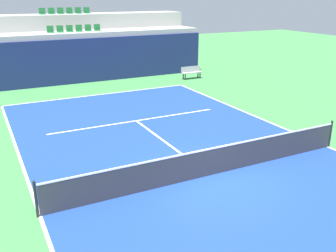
# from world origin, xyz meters

# --- Properties ---
(ground_plane) EXTENTS (80.00, 80.00, 0.00)m
(ground_plane) POSITION_xyz_m (0.00, 0.00, 0.00)
(ground_plane) COLOR #387A3D
(court_surface) EXTENTS (11.00, 24.00, 0.01)m
(court_surface) POSITION_xyz_m (0.00, 0.00, 0.01)
(court_surface) COLOR navy
(court_surface) RESTS_ON ground_plane
(baseline_far) EXTENTS (11.00, 0.10, 0.00)m
(baseline_far) POSITION_xyz_m (0.00, 11.95, 0.01)
(baseline_far) COLOR white
(baseline_far) RESTS_ON court_surface
(sideline_left) EXTENTS (0.10, 24.00, 0.00)m
(sideline_left) POSITION_xyz_m (-5.45, 0.00, 0.01)
(sideline_left) COLOR white
(sideline_left) RESTS_ON court_surface
(sideline_right) EXTENTS (0.10, 24.00, 0.00)m
(sideline_right) POSITION_xyz_m (5.45, 0.00, 0.01)
(sideline_right) COLOR white
(sideline_right) RESTS_ON court_surface
(service_line_far) EXTENTS (8.26, 0.10, 0.00)m
(service_line_far) POSITION_xyz_m (0.00, 6.40, 0.01)
(service_line_far) COLOR white
(service_line_far) RESTS_ON court_surface
(centre_service_line) EXTENTS (0.10, 6.40, 0.00)m
(centre_service_line) POSITION_xyz_m (0.00, 3.20, 0.01)
(centre_service_line) COLOR white
(centre_service_line) RESTS_ON court_surface
(back_wall) EXTENTS (17.76, 0.30, 2.91)m
(back_wall) POSITION_xyz_m (0.00, 15.62, 1.46)
(back_wall) COLOR navy
(back_wall) RESTS_ON ground_plane
(stands_tier_lower) EXTENTS (17.76, 2.40, 3.24)m
(stands_tier_lower) POSITION_xyz_m (0.00, 16.97, 1.62)
(stands_tier_lower) COLOR #9E9E99
(stands_tier_lower) RESTS_ON ground_plane
(stands_tier_upper) EXTENTS (17.76, 2.40, 4.29)m
(stands_tier_upper) POSITION_xyz_m (0.00, 19.37, 2.15)
(stands_tier_upper) COLOR #9E9E99
(stands_tier_upper) RESTS_ON ground_plane
(seating_row_lower) EXTENTS (3.64, 0.44, 0.44)m
(seating_row_lower) POSITION_xyz_m (0.00, 17.07, 3.36)
(seating_row_lower) COLOR #1E6633
(seating_row_lower) RESTS_ON stands_tier_lower
(seating_row_upper) EXTENTS (3.64, 0.44, 0.44)m
(seating_row_upper) POSITION_xyz_m (0.00, 19.47, 4.42)
(seating_row_upper) COLOR #1E6633
(seating_row_upper) RESTS_ON stands_tier_upper
(tennis_net) EXTENTS (11.08, 0.08, 1.07)m
(tennis_net) POSITION_xyz_m (0.00, 0.00, 0.51)
(tennis_net) COLOR black
(tennis_net) RESTS_ON court_surface
(player_bench) EXTENTS (1.50, 0.40, 0.85)m
(player_bench) POSITION_xyz_m (7.09, 13.42, 0.51)
(player_bench) COLOR #99999E
(player_bench) RESTS_ON ground_plane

